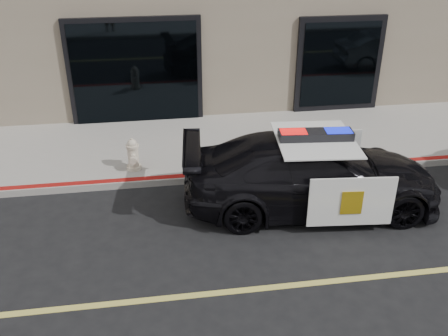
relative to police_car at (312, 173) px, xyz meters
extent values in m
plane|color=black|center=(-2.33, -2.25, -0.72)|extent=(120.00, 120.00, 0.00)
cube|color=gray|center=(-2.33, 3.00, -0.65)|extent=(60.00, 3.50, 0.15)
imported|color=black|center=(0.00, 0.00, -0.01)|extent=(2.90, 5.29, 1.43)
cube|color=white|center=(0.38, -1.06, -0.03)|extent=(1.52, 0.17, 0.95)
cube|color=white|center=(0.57, 0.98, -0.03)|extent=(1.52, 0.17, 0.95)
cube|color=white|center=(0.00, 0.00, 0.72)|extent=(1.58, 1.84, 0.02)
cube|color=gold|center=(0.38, -1.09, -0.03)|extent=(0.38, 0.05, 0.45)
cube|color=black|center=(0.00, 0.00, 0.80)|extent=(1.40, 0.48, 0.17)
cube|color=red|center=(-0.42, 0.04, 0.81)|extent=(0.50, 0.35, 0.15)
cube|color=#0C19CC|center=(0.41, -0.04, 0.81)|extent=(0.50, 0.35, 0.15)
cylinder|color=beige|center=(-3.44, 1.83, -0.54)|extent=(0.33, 0.33, 0.07)
cylinder|color=beige|center=(-3.44, 1.83, -0.27)|extent=(0.24, 0.24, 0.45)
cylinder|color=beige|center=(-3.44, 1.83, -0.03)|extent=(0.28, 0.28, 0.05)
sphere|color=beige|center=(-3.44, 1.83, 0.03)|extent=(0.21, 0.21, 0.21)
cylinder|color=beige|center=(-3.44, 1.83, 0.12)|extent=(0.06, 0.06, 0.06)
cylinder|color=beige|center=(-3.44, 1.98, -0.21)|extent=(0.12, 0.11, 0.12)
cylinder|color=beige|center=(-3.44, 1.67, -0.21)|extent=(0.12, 0.11, 0.12)
cylinder|color=beige|center=(-3.44, 1.65, -0.27)|extent=(0.15, 0.13, 0.15)
camera|label=1|loc=(-2.93, -8.08, 4.53)|focal=40.00mm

